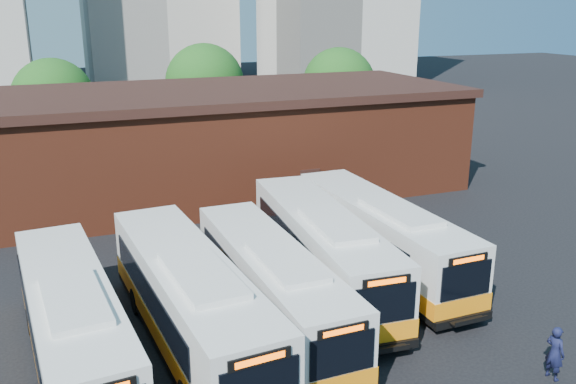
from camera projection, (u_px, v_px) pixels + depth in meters
name	position (u px, v px, depth m)	size (l,w,h in m)	color
ground	(388.00, 337.00, 21.50)	(220.00, 220.00, 0.00)	black
bus_farwest	(73.00, 328.00, 19.18)	(3.43, 11.81, 3.18)	silver
bus_west	(190.00, 306.00, 20.46)	(3.52, 12.56, 3.38)	silver
bus_midwest	(272.00, 289.00, 21.93)	(2.60, 11.56, 3.13)	silver
bus_mideast	(322.00, 252.00, 25.03)	(3.37, 12.37, 3.33)	silver
bus_east	(380.00, 238.00, 26.56)	(2.78, 12.11, 3.28)	silver
transit_worker	(555.00, 353.00, 18.84)	(0.65, 0.43, 1.78)	#131636
depot_building	(229.00, 138.00, 38.38)	(28.60, 12.60, 6.40)	maroon
tree_west	(54.00, 99.00, 45.19)	(6.00, 6.00, 7.65)	#382314
tree_mid	(205.00, 83.00, 51.03)	(6.56, 6.56, 8.36)	#382314
tree_east	(339.00, 84.00, 52.26)	(6.24, 6.24, 7.96)	#382314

